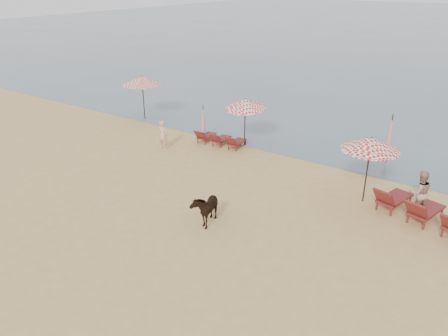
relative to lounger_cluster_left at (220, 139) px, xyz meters
The scene contains 11 objects.
ground 9.93m from the lounger_cluster_left, 70.88° to the right, with size 120.00×120.00×0.00m, color tan.
lounger_cluster_left is the anchor object (origin of this frame).
lounger_cluster_right 10.82m from the lounger_cluster_left, 12.22° to the right, with size 3.63×2.68×0.71m.
umbrella_open_left_a 6.89m from the lounger_cluster_left, behind, with size 2.38×2.38×2.70m.
umbrella_open_left_b 2.33m from the lounger_cluster_left, 31.30° to the left, with size 2.08×2.12×2.65m.
umbrella_open_right 8.76m from the lounger_cluster_left, 12.93° to the right, with size 2.24×2.24×2.73m.
umbrella_closed_left 1.42m from the lounger_cluster_left, behind, with size 0.24×0.24×2.01m.
umbrella_closed_right 8.43m from the lounger_cluster_left, 18.04° to the left, with size 0.29×0.29×2.42m.
cow 7.85m from the lounger_cluster_left, 58.95° to the right, with size 0.67×1.47×1.24m, color black.
beachgoer_left 2.98m from the lounger_cluster_left, 136.55° to the right, with size 0.55×0.36×1.52m, color #E2A98D.
beachgoer_right_a 10.42m from the lounger_cluster_left, ahead, with size 0.85×0.66×1.75m, color tan.
Camera 1 is at (9.11, -8.41, 8.32)m, focal length 35.00 mm.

